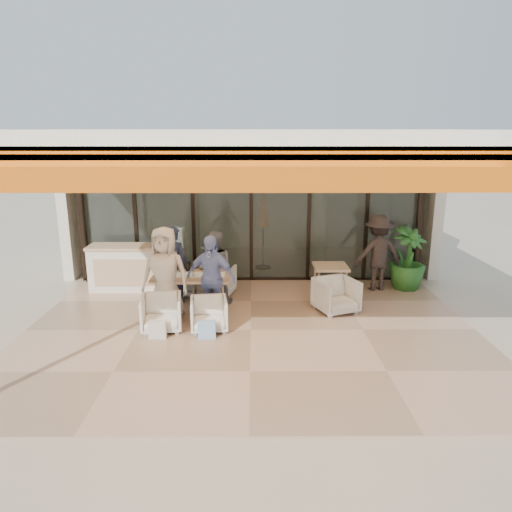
{
  "coord_description": "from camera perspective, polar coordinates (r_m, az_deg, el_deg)",
  "views": [
    {
      "loc": [
        0.05,
        -7.53,
        3.31
      ],
      "look_at": [
        0.1,
        0.9,
        1.15
      ],
      "focal_mm": 32.0,
      "sensor_mm": 36.0,
      "label": 1
    }
  ],
  "objects": [
    {
      "name": "side_chair",
      "position": [
        9.09,
        9.99,
        -4.69
      ],
      "size": [
        0.93,
        0.9,
        0.75
      ],
      "primitive_type": "imported",
      "rotation": [
        0.0,
        0.0,
        0.38
      ],
      "color": "white",
      "rests_on": "ground"
    },
    {
      "name": "standing_woman",
      "position": [
        10.46,
        14.96,
        0.33
      ],
      "size": [
        1.22,
        0.85,
        1.72
      ],
      "primitive_type": "imported",
      "rotation": [
        0.0,
        0.0,
        3.34
      ],
      "color": "black",
      "rests_on": "ground"
    },
    {
      "name": "interior_block",
      "position": [
        12.89,
        -0.53,
        9.57
      ],
      "size": [
        9.05,
        3.62,
        3.52
      ],
      "color": "silver",
      "rests_on": "ground"
    },
    {
      "name": "diner_periwinkle",
      "position": [
        8.49,
        -5.68,
        -2.78
      ],
      "size": [
        1.03,
        0.65,
        1.63
      ],
      "primitive_type": "imported",
      "rotation": [
        0.0,
        0.0,
        -0.29
      ],
      "color": "#7A84CC",
      "rests_on": "ground"
    },
    {
      "name": "tote_bag_blue",
      "position": [
        7.87,
        -6.16,
        -9.21
      ],
      "size": [
        0.3,
        0.1,
        0.34
      ],
      "primitive_type": "cube",
      "color": "#99BFD8",
      "rests_on": "ground"
    },
    {
      "name": "chair_near_right",
      "position": [
        8.18,
        -5.91,
        -7.08
      ],
      "size": [
        0.7,
        0.67,
        0.66
      ],
      "primitive_type": "imported",
      "rotation": [
        0.0,
        0.0,
        0.12
      ],
      "color": "white",
      "rests_on": "ground"
    },
    {
      "name": "diner_navy",
      "position": [
        9.46,
        -10.26,
        -1.14
      ],
      "size": [
        0.67,
        0.52,
        1.64
      ],
      "primitive_type": "imported",
      "rotation": [
        0.0,
        0.0,
        2.91
      ],
      "color": "#181F35",
      "rests_on": "ground"
    },
    {
      "name": "host_counter",
      "position": [
        10.56,
        -15.27,
        -1.39
      ],
      "size": [
        1.85,
        0.65,
        1.04
      ],
      "color": "silver",
      "rests_on": "ground"
    },
    {
      "name": "glass_storefront",
      "position": [
        10.66,
        -0.6,
        5.15
      ],
      "size": [
        8.08,
        0.1,
        3.2
      ],
      "color": "#9EADA3",
      "rests_on": "ground"
    },
    {
      "name": "diner_cream",
      "position": [
        8.59,
        -11.28,
        -2.26
      ],
      "size": [
        0.94,
        0.68,
        1.78
      ],
      "primitive_type": "imported",
      "rotation": [
        0.0,
        0.0,
        -0.14
      ],
      "color": "beige",
      "rests_on": "ground"
    },
    {
      "name": "chair_far_right",
      "position": [
        9.96,
        -4.88,
        -2.91
      ],
      "size": [
        0.84,
        0.81,
        0.72
      ],
      "primitive_type": "imported",
      "rotation": [
        0.0,
        0.0,
        2.89
      ],
      "color": "white",
      "rests_on": "ground"
    },
    {
      "name": "chair_near_left",
      "position": [
        8.3,
        -11.74,
        -6.8
      ],
      "size": [
        0.77,
        0.74,
        0.71
      ],
      "primitive_type": "imported",
      "rotation": [
        0.0,
        0.0,
        0.14
      ],
      "color": "white",
      "rests_on": "ground"
    },
    {
      "name": "terrace_floor",
      "position": [
        8.22,
        -0.67,
        -9.33
      ],
      "size": [
        8.0,
        6.0,
        0.01
      ],
      "primitive_type": "cube",
      "color": "tan",
      "rests_on": "ground"
    },
    {
      "name": "side_table",
      "position": [
        9.71,
        9.29,
        -1.79
      ],
      "size": [
        0.7,
        0.7,
        0.74
      ],
      "color": "tan",
      "rests_on": "ground"
    },
    {
      "name": "dining_table",
      "position": [
        9.01,
        -8.09,
        -2.7
      ],
      "size": [
        1.5,
        0.9,
        0.93
      ],
      "color": "tan",
      "rests_on": "ground"
    },
    {
      "name": "diner_grey",
      "position": [
        9.37,
        -5.17,
        -1.48
      ],
      "size": [
        0.8,
        0.65,
        1.52
      ],
      "primitive_type": "imported",
      "rotation": [
        0.0,
        0.0,
        3.25
      ],
      "color": "slate",
      "rests_on": "ground"
    },
    {
      "name": "potted_palm",
      "position": [
        10.77,
        18.41,
        -0.3
      ],
      "size": [
        1.09,
        1.09,
        1.44
      ],
      "primitive_type": "imported",
      "rotation": [
        0.0,
        0.0,
        0.49
      ],
      "color": "#1E5919",
      "rests_on": "ground"
    },
    {
      "name": "ground",
      "position": [
        8.22,
        -0.67,
        -9.36
      ],
      "size": [
        70.0,
        70.0,
        0.0
      ],
      "primitive_type": "plane",
      "color": "#C6B293",
      "rests_on": "ground"
    },
    {
      "name": "chair_far_left",
      "position": [
        10.06,
        -9.67,
        -2.84
      ],
      "size": [
        0.76,
        0.72,
        0.74
      ],
      "primitive_type": "imported",
      "rotation": [
        0.0,
        0.0,
        3.22
      ],
      "color": "white",
      "rests_on": "ground"
    },
    {
      "name": "tote_bag_cream",
      "position": [
        8.0,
        -12.23,
        -9.07
      ],
      "size": [
        0.3,
        0.1,
        0.34
      ],
      "primitive_type": "cube",
      "color": "silver",
      "rests_on": "ground"
    },
    {
      "name": "terrace_structure",
      "position": [
        7.26,
        -0.76,
        13.9
      ],
      "size": [
        8.0,
        6.0,
        3.4
      ],
      "color": "silver",
      "rests_on": "ground"
    }
  ]
}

